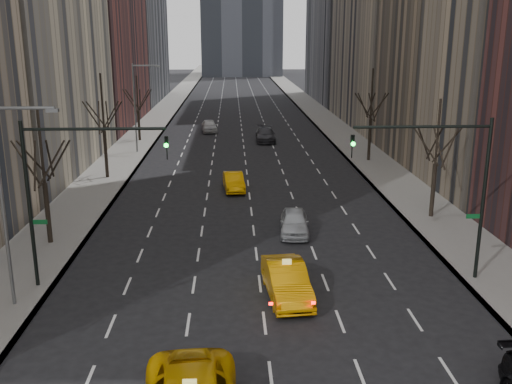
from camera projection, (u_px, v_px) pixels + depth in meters
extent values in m
cube|color=slate|center=(157.00, 119.00, 83.51)|extent=(4.50, 320.00, 0.15)
cube|color=slate|center=(323.00, 118.00, 84.52)|extent=(4.50, 320.00, 0.15)
cylinder|color=black|center=(48.00, 213.00, 32.93)|extent=(0.28, 0.28, 3.57)
cylinder|color=black|center=(41.00, 146.00, 31.89)|extent=(0.16, 0.16, 4.25)
cylinder|color=black|center=(50.00, 159.00, 32.95)|extent=(0.42, 1.80, 2.52)
cylinder|color=black|center=(59.00, 161.00, 32.45)|extent=(1.74, 0.72, 2.52)
cylinder|color=black|center=(51.00, 164.00, 31.62)|extent=(1.46, 1.25, 2.52)
cylinder|color=black|center=(35.00, 165.00, 31.31)|extent=(0.42, 1.80, 2.52)
cylinder|color=black|center=(26.00, 163.00, 31.81)|extent=(1.74, 0.72, 2.52)
cylinder|color=black|center=(34.00, 160.00, 32.63)|extent=(1.46, 1.25, 2.52)
cylinder|color=black|center=(106.00, 154.00, 48.29)|extent=(0.28, 0.28, 3.99)
cylinder|color=black|center=(102.00, 102.00, 47.13)|extent=(0.16, 0.16, 4.75)
cylinder|color=black|center=(107.00, 115.00, 48.26)|extent=(0.42, 1.80, 2.52)
cylinder|color=black|center=(114.00, 116.00, 47.75)|extent=(1.74, 0.72, 2.52)
cylinder|color=black|center=(110.00, 117.00, 46.93)|extent=(1.46, 1.25, 2.52)
cylinder|color=black|center=(99.00, 118.00, 46.61)|extent=(0.42, 1.80, 2.52)
cylinder|color=black|center=(93.00, 117.00, 47.12)|extent=(1.74, 0.72, 2.52)
cylinder|color=black|center=(97.00, 115.00, 47.94)|extent=(1.46, 1.25, 2.52)
cylinder|color=black|center=(139.00, 126.00, 65.71)|extent=(0.28, 0.28, 3.36)
cylinder|color=black|center=(137.00, 93.00, 64.74)|extent=(0.16, 0.16, 4.00)
cylinder|color=black|center=(140.00, 99.00, 65.77)|extent=(0.42, 1.80, 2.52)
cylinder|color=black|center=(145.00, 100.00, 65.26)|extent=(1.74, 0.72, 2.52)
cylinder|color=black|center=(143.00, 101.00, 64.44)|extent=(1.46, 1.25, 2.52)
cylinder|color=black|center=(135.00, 101.00, 64.12)|extent=(0.42, 1.80, 2.52)
cylinder|color=black|center=(130.00, 101.00, 64.63)|extent=(1.74, 0.72, 2.52)
cylinder|color=black|center=(133.00, 100.00, 65.45)|extent=(1.46, 1.25, 2.52)
cylinder|color=black|center=(433.00, 190.00, 37.77)|extent=(0.28, 0.28, 3.57)
cylinder|color=black|center=(438.00, 132.00, 36.74)|extent=(0.16, 0.16, 4.25)
cylinder|color=black|center=(435.00, 143.00, 37.80)|extent=(0.42, 1.80, 2.52)
cylinder|color=black|center=(447.00, 145.00, 37.29)|extent=(1.74, 0.72, 2.52)
cylinder|color=black|center=(450.00, 147.00, 36.47)|extent=(1.46, 1.25, 2.52)
cylinder|color=black|center=(439.00, 148.00, 36.15)|extent=(0.42, 1.80, 2.52)
cylinder|color=black|center=(426.00, 146.00, 36.66)|extent=(1.74, 0.72, 2.52)
cylinder|color=black|center=(424.00, 144.00, 37.48)|extent=(1.46, 1.25, 2.52)
cylinder|color=black|center=(369.00, 140.00, 55.06)|extent=(0.28, 0.28, 3.99)
cylinder|color=black|center=(372.00, 94.00, 53.90)|extent=(0.16, 0.16, 4.75)
cylinder|color=black|center=(371.00, 105.00, 55.03)|extent=(0.42, 1.80, 2.52)
cylinder|color=black|center=(379.00, 106.00, 54.52)|extent=(1.74, 0.72, 2.52)
cylinder|color=black|center=(380.00, 107.00, 53.70)|extent=(1.46, 1.25, 2.52)
cylinder|color=black|center=(372.00, 107.00, 53.38)|extent=(0.42, 1.80, 2.52)
cylinder|color=black|center=(364.00, 107.00, 53.89)|extent=(1.74, 0.72, 2.52)
cylinder|color=black|center=(363.00, 105.00, 54.71)|extent=(1.46, 1.25, 2.52)
cylinder|color=black|center=(29.00, 206.00, 26.61)|extent=(0.18, 0.18, 8.00)
cylinder|color=black|center=(94.00, 129.00, 25.79)|extent=(6.50, 0.14, 0.14)
imported|color=black|center=(167.00, 148.00, 26.16)|extent=(0.18, 0.22, 1.10)
sphere|color=#0CFF33|center=(166.00, 145.00, 25.95)|extent=(0.20, 0.20, 0.20)
cube|color=#0C5926|center=(40.00, 222.00, 26.84)|extent=(0.70, 0.04, 0.22)
cylinder|color=black|center=(483.00, 200.00, 27.50)|extent=(0.18, 0.18, 8.00)
cylinder|color=black|center=(423.00, 127.00, 26.41)|extent=(6.50, 0.14, 0.14)
imported|color=black|center=(352.00, 146.00, 26.52)|extent=(0.18, 0.22, 1.10)
sphere|color=#0CFF33|center=(353.00, 144.00, 26.30)|extent=(0.20, 0.20, 0.20)
cube|color=#0C5926|center=(473.00, 216.00, 27.69)|extent=(0.70, 0.04, 0.22)
cylinder|color=slate|center=(3.00, 208.00, 24.53)|extent=(0.16, 0.16, 9.00)
cylinder|color=slate|center=(23.00, 108.00, 23.45)|extent=(2.60, 0.14, 0.14)
cube|color=slate|center=(52.00, 110.00, 23.53)|extent=(0.50, 0.22, 0.15)
cylinder|color=slate|center=(135.00, 109.00, 58.26)|extent=(0.16, 0.16, 9.00)
cylinder|color=slate|center=(145.00, 66.00, 57.17)|extent=(2.60, 0.14, 0.14)
cube|color=slate|center=(157.00, 67.00, 57.25)|extent=(0.50, 0.22, 0.15)
imported|color=orange|center=(287.00, 280.00, 26.51)|extent=(2.20, 5.16, 1.65)
imported|color=#A8ABB0|center=(294.00, 222.00, 35.12)|extent=(2.08, 4.43, 1.46)
imported|color=#FFA805|center=(234.00, 182.00, 45.05)|extent=(1.86, 4.34, 1.39)
imported|color=#2E2E33|center=(265.00, 135.00, 65.94)|extent=(2.29, 5.43, 1.57)
imported|color=silver|center=(209.00, 126.00, 72.43)|extent=(2.30, 4.72, 1.55)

